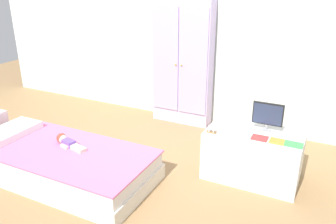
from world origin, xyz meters
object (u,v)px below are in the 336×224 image
Objects in this scene: book_red at (260,138)px; bed at (63,163)px; rocking_horse_toy at (213,128)px; book_green at (294,145)px; book_orange at (277,141)px; wardrobe at (182,63)px; tv_stand at (253,155)px; doll at (66,141)px; tv_monitor at (268,115)px.

bed is at bearing -158.03° from book_red.
rocking_horse_toy is 0.72m from book_green.
bed is 14.28× the size of book_orange.
rocking_horse_toy reaches higher than book_green.
book_orange is (1.40, -1.07, -0.32)m from wardrobe.
wardrobe is (0.47, 1.76, 0.66)m from bed.
book_green reaches higher than tv_stand.
tv_stand is at bearing 151.58° from book_orange.
book_red is (1.73, 0.59, 0.15)m from doll.
book_red is (1.24, -1.07, -0.32)m from wardrobe.
doll is 1.84m from book_red.
wardrobe is 1.67m from book_red.
wardrobe is 1.90m from book_green.
book_green is at bearing -18.40° from tv_stand.
book_green is (0.71, 0.07, -0.04)m from rocking_horse_toy.
book_green is (0.29, 0.00, 0.00)m from book_red.
bed is 1.83m from tv_stand.
tv_stand is 0.49m from rocking_horse_toy.
doll is at bearing 102.94° from bed.
book_orange is at bearing 0.00° from book_red.
tv_stand is 0.41m from tv_monitor.
wardrobe is 12.80× the size of book_orange.
doll is 1.81m from tv_stand.
wardrobe is at bearing 73.64° from doll.
rocking_horse_toy is at bearing -54.26° from wardrobe.
tv_stand is 7.81× the size of rocking_horse_toy.
doll is at bearing -155.38° from tv_monitor.
tv_monitor reaches higher than doll.
tv_monitor is 0.26m from book_red.
tv_stand reaches higher than bed.
book_red is (0.42, 0.07, -0.04)m from rocking_horse_toy.
book_orange is at bearing -28.42° from tv_stand.
wardrobe is 10.30× the size of book_green.
tv_monitor is 1.81× the size of book_green.
tv_stand is 3.12× the size of tv_monitor.
rocking_horse_toy is (1.31, 0.52, 0.20)m from doll.
doll is at bearing -162.55° from book_orange.
tv_monitor reaches higher than book_green.
book_green is at bearing 0.00° from book_red.
book_orange is at bearing -37.56° from wardrobe.
doll is at bearing -161.12° from book_red.
book_orange is (0.14, -0.21, -0.15)m from tv_monitor.
rocking_horse_toy is at bearing -152.14° from tv_stand.
book_orange is (1.86, 0.69, 0.34)m from bed.
book_red is (-0.01, -0.21, -0.15)m from tv_monitor.
doll is at bearing -106.36° from wardrobe.
book_orange is (0.57, 0.07, -0.04)m from rocking_horse_toy.
wardrobe is at bearing 145.47° from tv_monitor.
bed is 1.48m from rocking_horse_toy.
tv_stand reaches higher than doll.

